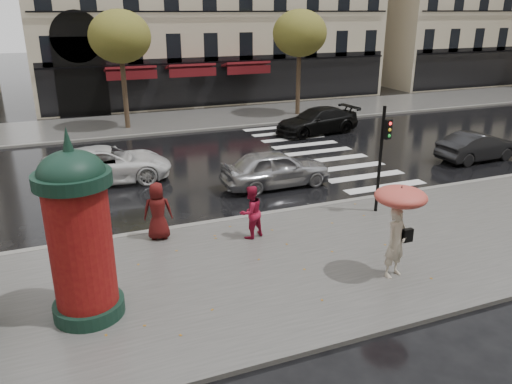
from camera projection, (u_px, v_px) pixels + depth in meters
name	position (u px, v px, depth m)	size (l,w,h in m)	color
ground	(293.00, 257.00, 14.15)	(160.00, 160.00, 0.00)	black
near_sidewalk	(301.00, 263.00, 13.69)	(90.00, 7.00, 0.12)	#474744
far_sidewalk	(159.00, 122.00, 30.69)	(90.00, 6.00, 0.12)	#474744
near_kerb	(254.00, 216.00, 16.74)	(90.00, 0.25, 0.14)	slate
far_kerb	(169.00, 133.00, 28.07)	(90.00, 0.25, 0.14)	slate
zebra_crossing	(318.00, 151.00, 24.60)	(3.60, 11.75, 0.01)	silver
tree_far_left	(120.00, 37.00, 27.36)	(3.40, 3.40, 6.64)	#38281C
tree_far_right	(300.00, 34.00, 31.19)	(3.40, 3.40, 6.64)	#38281C
woman_umbrella	(399.00, 217.00, 12.38)	(1.29, 1.29, 2.49)	beige
woman_red	(251.00, 212.00, 14.83)	(0.79, 0.62, 1.63)	#A11331
man_burgundy	(158.00, 211.00, 14.74)	(0.85, 0.56, 1.75)	#480F0E
morris_column	(79.00, 230.00, 10.60)	(1.60, 1.60, 4.31)	black
traffic_light	(383.00, 150.00, 16.26)	(0.26, 0.35, 3.60)	black
car_silver	(276.00, 168.00, 19.57)	(1.74, 4.33, 1.47)	#ABABB0
car_darkgrey	(478.00, 146.00, 22.98)	(1.39, 3.99, 1.32)	black
car_white	(107.00, 164.00, 20.15)	(2.36, 5.12, 1.42)	white
car_black	(317.00, 121.00, 28.01)	(1.99, 4.90, 1.42)	black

